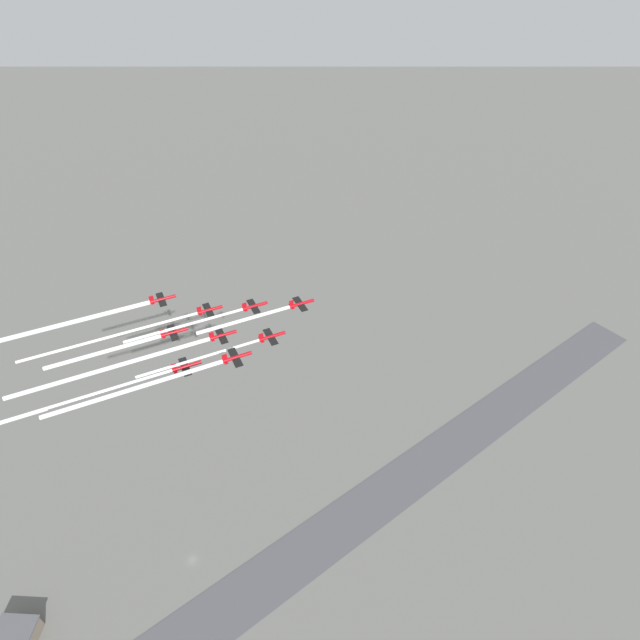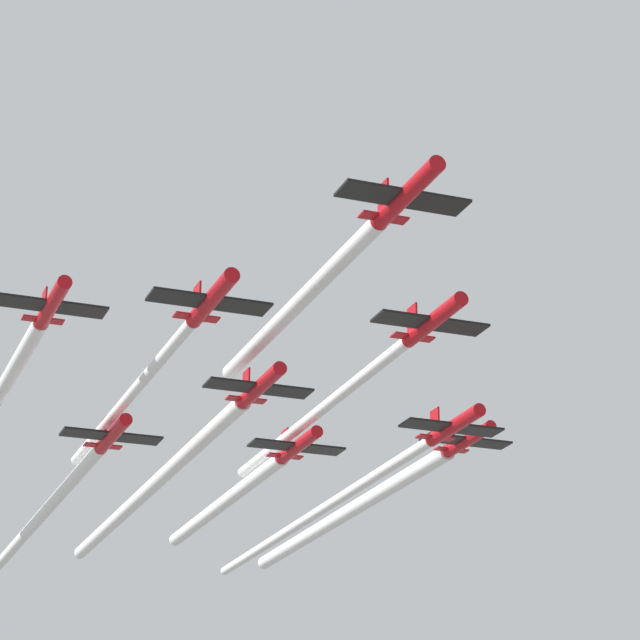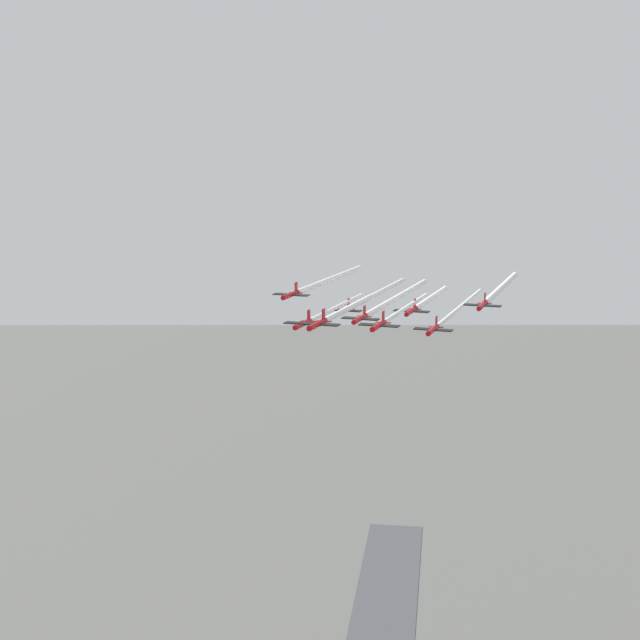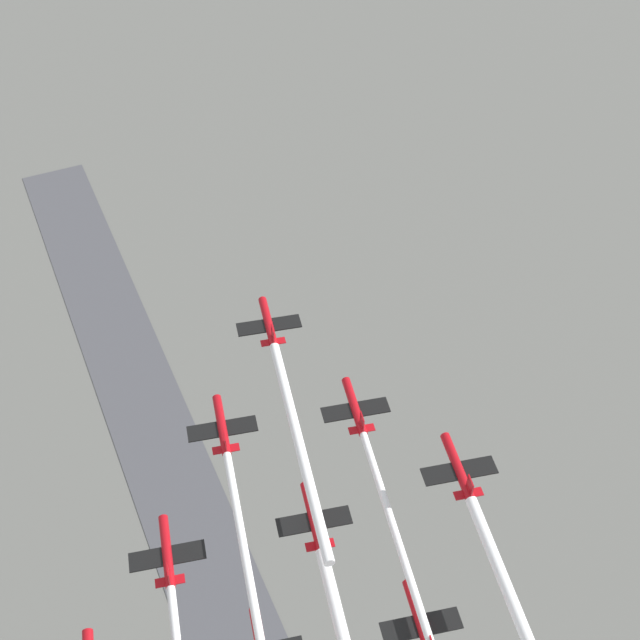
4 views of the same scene
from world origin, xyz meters
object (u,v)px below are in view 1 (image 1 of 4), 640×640
(jet_7, at_px, (173,332))
(jet_4, at_px, (222,335))
(jet_0, at_px, (301,304))
(jet_3, at_px, (209,310))
(jet_1, at_px, (254,306))
(jet_2, at_px, (271,336))
(jet_5, at_px, (236,357))
(jet_8, at_px, (186,366))
(jet_6, at_px, (162,299))

(jet_7, bearing_deg, jet_4, 59.53)
(jet_0, distance_m, jet_3, 29.30)
(jet_4, xyz_separation_m, jet_7, (-0.67, -14.45, -0.09))
(jet_1, relative_size, jet_2, 1.00)
(jet_5, bearing_deg, jet_7, -150.46)
(jet_7, bearing_deg, jet_8, 0.00)
(jet_4, bearing_deg, jet_7, -120.47)
(jet_0, xyz_separation_m, jet_7, (10.97, -36.52, -3.43))
(jet_0, relative_size, jet_1, 1.00)
(jet_4, relative_size, jet_6, 1.00)
(jet_3, bearing_deg, jet_8, -29.54)
(jet_0, relative_size, jet_3, 1.00)
(jet_3, relative_size, jet_4, 1.00)
(jet_4, bearing_deg, jet_5, 0.00)
(jet_0, bearing_deg, jet_4, -90.00)
(jet_2, distance_m, jet_7, 28.95)
(jet_2, height_order, jet_3, jet_2)
(jet_0, distance_m, jet_4, 25.17)
(jet_3, xyz_separation_m, jet_7, (12.31, -7.61, 1.17))
(jet_3, xyz_separation_m, jet_6, (-0.67, -14.45, 3.18))
(jet_2, height_order, jet_6, jet_6)
(jet_1, distance_m, jet_5, 25.44)
(jet_2, height_order, jet_7, jet_2)
(jet_1, height_order, jet_2, jet_1)
(jet_3, relative_size, jet_7, 1.00)
(jet_1, height_order, jet_7, jet_1)
(jet_5, distance_m, jet_8, 15.24)
(jet_7, bearing_deg, jet_3, 120.47)
(jet_5, xyz_separation_m, jet_7, (-13.65, -21.30, -4.13))
(jet_2, xyz_separation_m, jet_8, (11.64, -22.06, -1.50))
(jet_1, distance_m, jet_2, 14.69)
(jet_5, xyz_separation_m, jet_6, (-26.62, -28.15, -2.11))
(jet_2, bearing_deg, jet_7, -120.47)
(jet_4, distance_m, jet_7, 14.47)
(jet_2, relative_size, jet_3, 1.00)
(jet_4, relative_size, jet_5, 1.00)
(jet_6, bearing_deg, jet_7, -0.00)
(jet_1, relative_size, jet_8, 1.00)
(jet_5, bearing_deg, jet_8, -120.47)
(jet_2, xyz_separation_m, jet_6, (-14.31, -35.76, 1.19))
(jet_7, bearing_deg, jet_0, 78.91)
(jet_4, bearing_deg, jet_1, 120.47)
(jet_3, bearing_deg, jet_4, -0.00)
(jet_1, height_order, jet_5, jet_5)
(jet_3, distance_m, jet_7, 14.52)
(jet_5, xyz_separation_m, jet_8, (-0.67, -14.45, -4.80))
(jet_1, bearing_deg, jet_2, -0.00)
(jet_2, distance_m, jet_4, 14.49)
(jet_5, distance_m, jet_6, 38.80)
(jet_1, bearing_deg, jet_6, -120.47)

